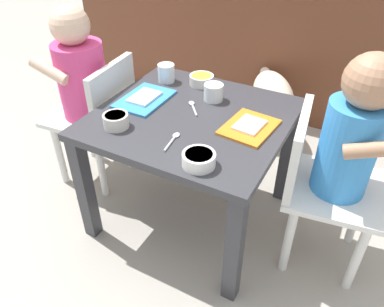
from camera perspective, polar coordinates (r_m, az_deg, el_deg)
ground_plane at (r=1.47m, az=-0.00°, el=-8.88°), size 7.00×7.00×0.00m
kitchen_cabinet_back at (r=2.03m, az=14.13°, el=20.30°), size 2.36×0.31×1.03m
dining_table at (r=1.24m, az=-0.00°, el=2.98°), size 0.60×0.57×0.43m
seated_child_left at (r=1.46m, az=-15.95°, el=10.57°), size 0.30×0.30×0.71m
seated_child_right at (r=1.12m, az=22.03°, el=1.05°), size 0.32×0.32×0.71m
dog at (r=1.78m, az=12.33°, el=8.06°), size 0.35×0.45×0.33m
food_tray_left at (r=1.30m, az=-7.17°, el=8.24°), size 0.14×0.20×0.02m
food_tray_right at (r=1.15m, az=8.64°, el=4.04°), size 0.15×0.19×0.02m
water_cup_left at (r=1.28m, az=3.26°, el=9.08°), size 0.07×0.07×0.06m
water_cup_right at (r=1.41m, az=-3.90°, el=11.89°), size 0.06×0.06×0.06m
cereal_bowl_right_side at (r=1.39m, az=1.46°, el=11.11°), size 0.09×0.09×0.03m
cereal_bowl_left_side at (r=0.98m, az=1.04°, el=-0.83°), size 0.09×0.09×0.04m
veggie_bowl_far at (r=1.15m, az=-11.42°, el=4.95°), size 0.08×0.08×0.04m
spoon_by_left_tray at (r=1.08m, az=-2.91°, el=2.12°), size 0.03×0.10×0.01m
spoon_by_right_tray at (r=1.24m, az=0.15°, el=7.11°), size 0.07×0.09×0.01m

